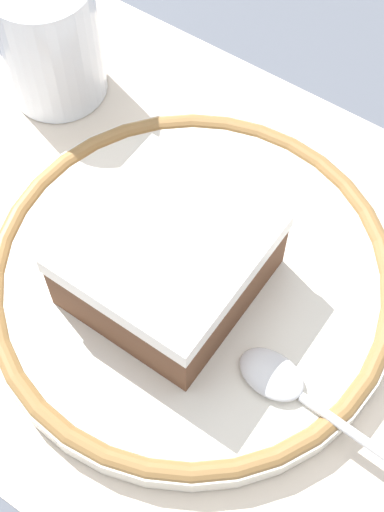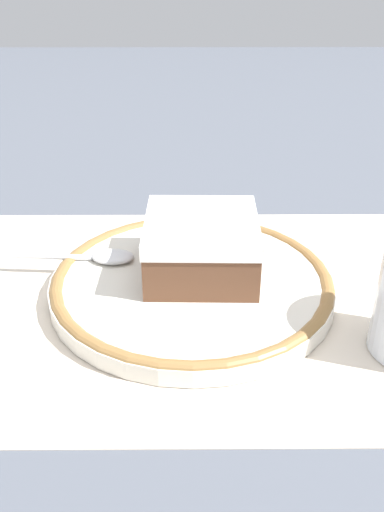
# 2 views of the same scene
# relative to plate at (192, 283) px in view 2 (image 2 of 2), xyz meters

# --- Properties ---
(ground_plane) EXTENTS (2.40, 2.40, 0.00)m
(ground_plane) POSITION_rel_plate_xyz_m (-0.01, -0.01, -0.01)
(ground_plane) COLOR #4C515B
(placemat) EXTENTS (0.44, 0.31, 0.00)m
(placemat) POSITION_rel_plate_xyz_m (-0.01, -0.01, -0.01)
(placemat) COLOR beige
(placemat) RESTS_ON ground_plane
(plate) EXTENTS (0.23, 0.23, 0.02)m
(plate) POSITION_rel_plate_xyz_m (0.00, 0.00, 0.00)
(plate) COLOR silver
(plate) RESTS_ON placemat
(cake_slice) EXTENTS (0.09, 0.10, 0.05)m
(cake_slice) POSITION_rel_plate_xyz_m (0.01, 0.01, 0.03)
(cake_slice) COLOR brown
(cake_slice) RESTS_ON plate
(spoon) EXTENTS (0.13, 0.03, 0.01)m
(spoon) POSITION_rel_plate_xyz_m (-0.08, 0.03, 0.01)
(spoon) COLOR silver
(spoon) RESTS_ON plate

